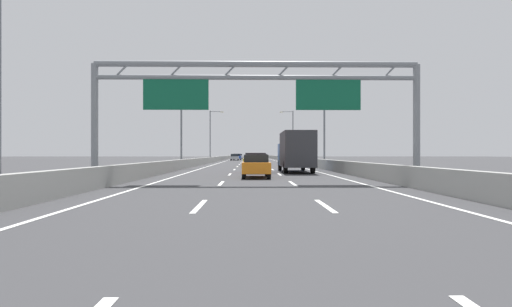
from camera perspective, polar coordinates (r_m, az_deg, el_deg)
ground_plane at (r=99.30m, az=-0.68°, el=-0.90°), size 260.00×260.00×0.00m
lane_dash_left_1 at (r=11.97m, az=-7.83°, el=-7.20°), size 0.16×3.00×0.01m
lane_dash_left_2 at (r=20.89m, az=-4.84°, el=-4.13°), size 0.16×3.00×0.01m
lane_dash_left_3 at (r=29.86m, az=-3.64°, el=-2.90°), size 0.16×3.00×0.01m
lane_dash_left_4 at (r=38.85m, az=-3.01°, el=-2.24°), size 0.16×3.00×0.01m
lane_dash_left_5 at (r=47.84m, az=-2.61°, el=-1.82°), size 0.16×3.00×0.01m
lane_dash_left_6 at (r=56.83m, az=-2.33°, el=-1.54°), size 0.16×3.00×0.01m
lane_dash_left_7 at (r=65.82m, az=-2.14°, el=-1.33°), size 0.16×3.00×0.01m
lane_dash_left_8 at (r=74.82m, az=-1.99°, el=-1.18°), size 0.16×3.00×0.01m
lane_dash_left_9 at (r=83.82m, az=-1.87°, el=-1.05°), size 0.16×3.00×0.01m
lane_dash_left_10 at (r=92.81m, az=-1.77°, el=-0.96°), size 0.16×3.00×0.01m
lane_dash_left_11 at (r=101.81m, az=-1.69°, el=-0.87°), size 0.16×3.00×0.01m
lane_dash_left_12 at (r=110.81m, az=-1.63°, el=-0.81°), size 0.16×3.00×0.01m
lane_dash_left_13 at (r=119.81m, az=-1.57°, el=-0.75°), size 0.16×3.00×0.01m
lane_dash_left_14 at (r=128.81m, az=-1.53°, el=-0.70°), size 0.16×3.00×0.01m
lane_dash_left_15 at (r=137.81m, az=-1.48°, el=-0.65°), size 0.16×3.00×0.01m
lane_dash_left_16 at (r=146.81m, az=-1.45°, el=-0.62°), size 0.16×3.00×0.01m
lane_dash_left_17 at (r=155.81m, az=-1.41°, el=-0.58°), size 0.16×3.00×0.01m
lane_dash_right_1 at (r=12.08m, az=9.52°, el=-7.14°), size 0.16×3.00×0.01m
lane_dash_right_2 at (r=20.96m, az=5.06°, el=-4.12°), size 0.16×3.00×0.01m
lane_dash_right_3 at (r=29.91m, az=3.27°, el=-2.90°), size 0.16×3.00×0.01m
lane_dash_right_4 at (r=38.88m, az=2.31°, el=-2.24°), size 0.16×3.00×0.01m
lane_dash_right_5 at (r=47.86m, az=1.71°, el=-1.82°), size 0.16×3.00×0.01m
lane_dash_right_6 at (r=56.85m, az=1.30°, el=-1.54°), size 0.16×3.00×0.01m
lane_dash_right_7 at (r=65.84m, az=1.00°, el=-1.33°), size 0.16×3.00×0.01m
lane_dash_right_8 at (r=74.84m, az=0.77°, el=-1.18°), size 0.16×3.00×0.01m
lane_dash_right_9 at (r=83.83m, az=0.59°, el=-1.05°), size 0.16×3.00×0.01m
lane_dash_right_10 at (r=92.83m, az=0.45°, el=-0.96°), size 0.16×3.00×0.01m
lane_dash_right_11 at (r=101.83m, az=0.33°, el=-0.87°), size 0.16×3.00×0.01m
lane_dash_right_12 at (r=110.82m, az=0.23°, el=-0.81°), size 0.16×3.00×0.01m
lane_dash_right_13 at (r=119.82m, az=0.15°, el=-0.75°), size 0.16×3.00×0.01m
lane_dash_right_14 at (r=128.82m, az=0.08°, el=-0.70°), size 0.16×3.00×0.01m
lane_dash_right_15 at (r=137.82m, az=0.01°, el=-0.65°), size 0.16×3.00×0.01m
lane_dash_right_16 at (r=146.82m, az=-0.04°, el=-0.62°), size 0.16×3.00×0.01m
lane_dash_right_17 at (r=155.81m, az=-0.09°, el=-0.58°), size 0.16×3.00×0.01m
edge_line_left at (r=87.44m, az=-4.09°, el=-1.01°), size 0.16×176.00×0.01m
edge_line_right at (r=87.48m, az=2.79°, el=-1.01°), size 0.16×176.00×0.01m
barrier_left at (r=109.49m, az=-4.31°, el=-0.57°), size 0.45×220.00×0.95m
barrier_right at (r=109.54m, az=2.92°, el=-0.57°), size 0.45×220.00×0.95m
sign_gantry at (r=21.84m, az=-0.05°, el=8.78°), size 17.25×0.36×6.36m
streetlamp_left_near at (r=14.55m, az=-31.32°, el=15.51°), size 2.58×0.28×9.50m
streetlamp_left_mid at (r=45.05m, az=-9.99°, el=4.93°), size 2.58×0.28×9.50m
streetlamp_right_mid at (r=45.17m, az=9.13°, el=4.92°), size 2.58×0.28×9.50m
streetlamp_left_far at (r=76.97m, az=-6.19°, el=2.87°), size 2.58×0.28×9.50m
streetlamp_right_far at (r=77.04m, az=4.95°, el=2.87°), size 2.58×0.28×9.50m
black_car at (r=104.53m, az=1.16°, el=-0.46°), size 1.71×4.17×1.43m
orange_car at (r=25.95m, az=-0.01°, el=-1.69°), size 1.71×4.36×1.44m
yellow_car at (r=47.48m, az=-0.71°, el=-0.97°), size 1.81×4.62×1.40m
blue_car at (r=99.79m, az=-2.61°, el=-0.46°), size 1.89×4.56×1.51m
silver_car at (r=92.95m, az=-2.97°, el=-0.50°), size 1.82×4.25×1.46m
red_car at (r=32.60m, az=-0.08°, el=-1.28°), size 1.80×4.62×1.57m
white_car at (r=124.89m, az=-2.30°, el=-0.38°), size 1.83×4.30×1.44m
box_truck at (r=33.64m, az=5.51°, el=0.37°), size 2.35×8.01×3.23m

